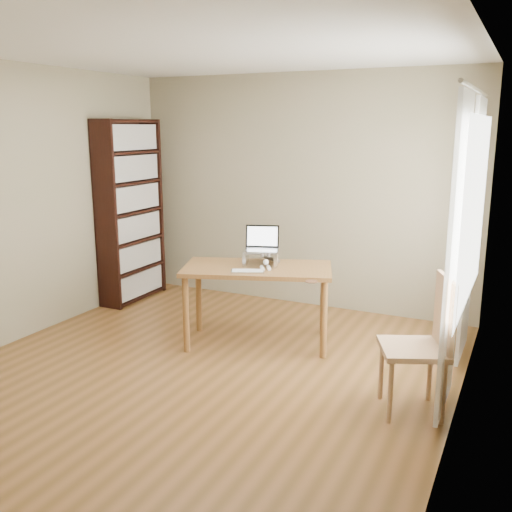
{
  "coord_description": "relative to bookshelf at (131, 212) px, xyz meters",
  "views": [
    {
      "loc": [
        2.34,
        -3.74,
        2.02
      ],
      "look_at": [
        0.13,
        0.86,
        0.86
      ],
      "focal_mm": 40.0,
      "sensor_mm": 36.0,
      "label": 1
    }
  ],
  "objects": [
    {
      "name": "bookshelf",
      "position": [
        0.0,
        0.0,
        0.0
      ],
      "size": [
        0.3,
        0.9,
        2.1
      ],
      "color": "black",
      "rests_on": "ground"
    },
    {
      "name": "desk",
      "position": [
        1.96,
        -0.67,
        -0.4
      ],
      "size": [
        1.51,
        1.1,
        0.75
      ],
      "rotation": [
        0.0,
        0.0,
        0.34
      ],
      "color": "brown",
      "rests_on": "ground"
    },
    {
      "name": "coaster",
      "position": [
        2.6,
        -0.95,
        -0.3
      ],
      "size": [
        0.1,
        0.1,
        0.01
      ],
      "primitive_type": "cylinder",
      "color": "brown",
      "rests_on": "desk"
    },
    {
      "name": "chair",
      "position": [
        3.61,
        -1.39,
        -0.5
      ],
      "size": [
        0.59,
        0.59,
        1.01
      ],
      "rotation": [
        0.0,
        0.0,
        0.41
      ],
      "color": "tan",
      "rests_on": "ground"
    },
    {
      "name": "cat",
      "position": [
        2.0,
        -0.56,
        -0.23
      ],
      "size": [
        0.26,
        0.49,
        0.16
      ],
      "rotation": [
        0.0,
        0.0,
        0.55
      ],
      "color": "#3F3631",
      "rests_on": "desk"
    },
    {
      "name": "curtains",
      "position": [
        3.75,
        -0.75,
        0.12
      ],
      "size": [
        0.03,
        1.9,
        2.25
      ],
      "color": "white",
      "rests_on": "ground"
    },
    {
      "name": "laptop_stand",
      "position": [
        1.96,
        -0.59,
        -0.22
      ],
      "size": [
        0.32,
        0.25,
        0.13
      ],
      "rotation": [
        0.0,
        0.0,
        0.34
      ],
      "color": "silver",
      "rests_on": "desk"
    },
    {
      "name": "laptop",
      "position": [
        1.96,
        -0.54,
        -0.11
      ],
      "size": [
        0.37,
        0.36,
        0.22
      ],
      "rotation": [
        0.0,
        0.0,
        0.34
      ],
      "color": "silver",
      "rests_on": "laptop_stand"
    },
    {
      "name": "keyboard",
      "position": [
        1.97,
        -0.89,
        -0.29
      ],
      "size": [
        0.32,
        0.24,
        0.02
      ],
      "rotation": [
        0.0,
        0.0,
        0.43
      ],
      "color": "silver",
      "rests_on": "desk"
    },
    {
      "name": "room",
      "position": [
        1.86,
        -1.54,
        0.25
      ],
      "size": [
        4.04,
        4.54,
        2.64
      ],
      "color": "brown",
      "rests_on": "ground"
    }
  ]
}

